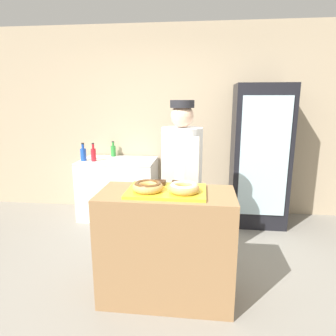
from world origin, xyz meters
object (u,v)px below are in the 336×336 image
bottle_red (93,154)px  baker_person (181,182)px  chest_freezer (119,188)px  bottle_blue (83,154)px  donut_light_glaze (184,187)px  serving_tray (167,191)px  bottle_green (113,151)px  donut_chocolate_glaze (148,186)px  brownie_back_left (160,183)px  brownie_back_right (177,183)px  beverage_fridge (259,156)px

bottle_red → baker_person: bearing=-39.3°
chest_freezer → bottle_blue: bearing=-167.4°
donut_light_glaze → baker_person: baker_person is taller
baker_person → serving_tray: bearing=-98.0°
donut_light_glaze → chest_freezer: 2.15m
serving_tray → bottle_green: size_ratio=2.80×
serving_tray → bottle_green: bottle_green is taller
donut_chocolate_glaze → bottle_red: bearing=122.5°
brownie_back_left → bottle_green: bottle_green is taller
brownie_back_right → baker_person: (0.00, 0.42, -0.11)m
brownie_back_left → bottle_red: (-1.14, 1.48, -0.05)m
bottle_blue → brownie_back_left: bearing=-49.2°
brownie_back_right → beverage_fridge: beverage_fridge is taller
chest_freezer → bottle_red: bottle_red is taller
brownie_back_right → bottle_green: bottle_green is taller
baker_person → chest_freezer: 1.60m
beverage_fridge → chest_freezer: bearing=179.8°
bottle_green → donut_chocolate_glaze: bearing=-66.3°
bottle_red → donut_chocolate_glaze: bearing=-57.5°
brownie_back_right → donut_light_glaze: bearing=-70.9°
serving_tray → chest_freezer: bearing=117.6°
brownie_back_right → bottle_red: bearing=131.0°
brownie_back_right → chest_freezer: (-0.98, 1.59, -0.56)m
chest_freezer → bottle_red: 0.61m
beverage_fridge → baker_person: bearing=-129.4°
brownie_back_right → bottle_green: (-1.12, 1.86, -0.06)m
donut_light_glaze → bottle_blue: bearing=131.8°
donut_light_glaze → bottle_green: 2.37m
brownie_back_left → donut_chocolate_glaze: bearing=-109.1°
serving_tray → beverage_fridge: size_ratio=0.34×
brownie_back_left → bottle_blue: bearing=130.8°
baker_person → beverage_fridge: 1.51m
serving_tray → brownie_back_right: bearing=61.7°
bottle_blue → chest_freezer: bearing=12.6°
donut_light_glaze → baker_person: 0.64m
baker_person → beverage_fridge: beverage_fridge is taller
chest_freezer → bottle_blue: (-0.46, -0.10, 0.51)m
baker_person → bottle_green: bearing=128.1°
donut_light_glaze → chest_freezer: bearing=120.4°
bottle_red → bottle_green: bottle_red is taller
baker_person → bottle_green: size_ratio=7.39×
bottle_red → bottle_blue: size_ratio=1.01×
beverage_fridge → chest_freezer: 2.01m
donut_light_glaze → serving_tray: bearing=159.5°
serving_tray → donut_chocolate_glaze: (-0.14, -0.05, 0.05)m
donut_chocolate_glaze → donut_light_glaze: same height
donut_light_glaze → bottle_green: bearing=120.1°
chest_freezer → serving_tray: bearing=-62.4°
baker_person → bottle_red: (-1.29, 1.06, 0.06)m
donut_chocolate_glaze → bottle_green: 2.24m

